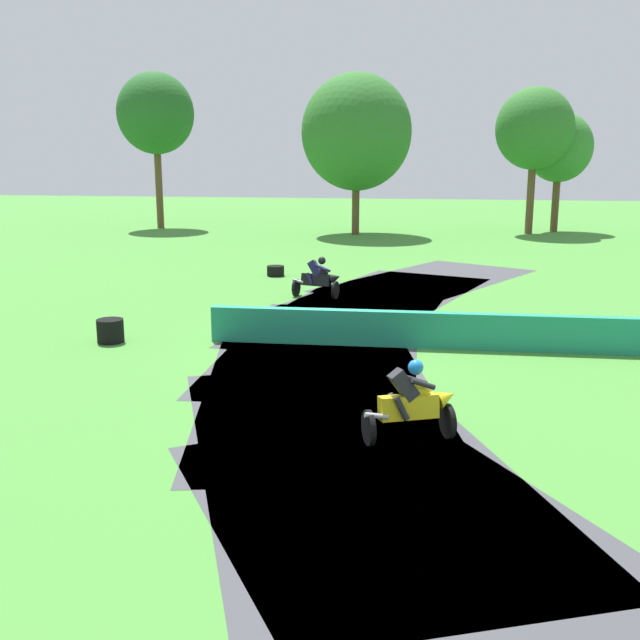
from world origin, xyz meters
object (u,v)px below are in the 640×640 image
motorcycle_chase_yellow (413,403)px  motorcycle_lead_black (319,278)px  tire_stack_near (276,271)px  tire_stack_mid_a (110,331)px

motorcycle_chase_yellow → motorcycle_lead_black: bearing=105.9°
motorcycle_lead_black → tire_stack_near: (-2.34, 4.06, -0.45)m
tire_stack_mid_a → tire_stack_near: bearing=79.4°
motorcycle_lead_black → tire_stack_mid_a: bearing=-122.9°
motorcycle_chase_yellow → tire_stack_near: bearing=109.7°
tire_stack_near → tire_stack_mid_a: (-2.02, -10.80, 0.10)m
motorcycle_chase_yellow → tire_stack_mid_a: motorcycle_chase_yellow is taller
motorcycle_lead_black → tire_stack_near: motorcycle_lead_black is taller
motorcycle_lead_black → motorcycle_chase_yellow: (3.48, -12.22, 0.01)m
motorcycle_lead_black → tire_stack_near: bearing=119.9°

